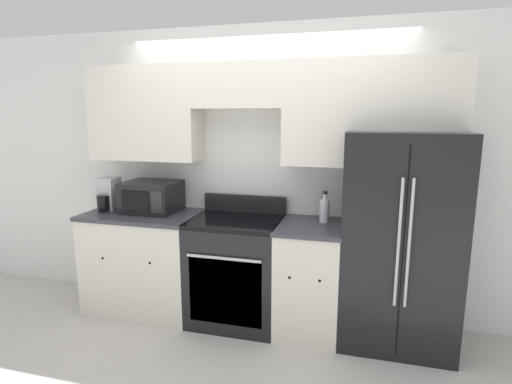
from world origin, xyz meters
name	(u,v)px	position (x,y,z in m)	size (l,w,h in m)	color
ground_plane	(246,340)	(0.00, 0.00, 0.00)	(12.00, 12.00, 0.00)	beige
wall_back	(265,150)	(0.01, 0.59, 1.51)	(8.00, 0.39, 2.60)	white
lower_cabinets_left	(145,261)	(-1.08, 0.31, 0.47)	(1.05, 0.64, 0.94)	silver
lower_cabinets_right	(309,278)	(0.47, 0.31, 0.47)	(0.54, 0.64, 0.94)	silver
oven_range	(236,270)	(-0.18, 0.31, 0.47)	(0.78, 0.65, 1.10)	black
refrigerator	(399,240)	(1.16, 0.34, 0.85)	(0.87, 0.72, 1.70)	black
microwave	(152,197)	(-1.03, 0.39, 1.08)	(0.48, 0.42, 0.28)	black
bottle	(324,210)	(0.57, 0.42, 1.04)	(0.08, 0.08, 0.26)	silver
paper_towel_holder	(108,195)	(-1.45, 0.34, 1.08)	(0.16, 0.24, 0.31)	#B7B7BC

